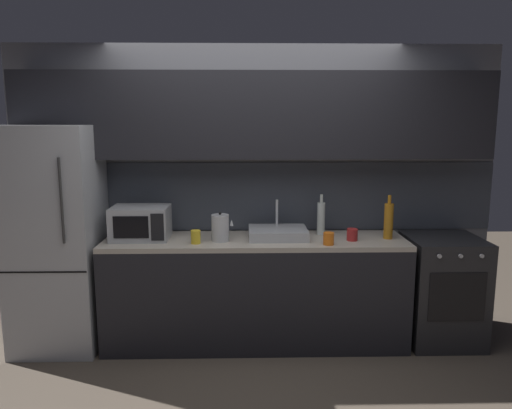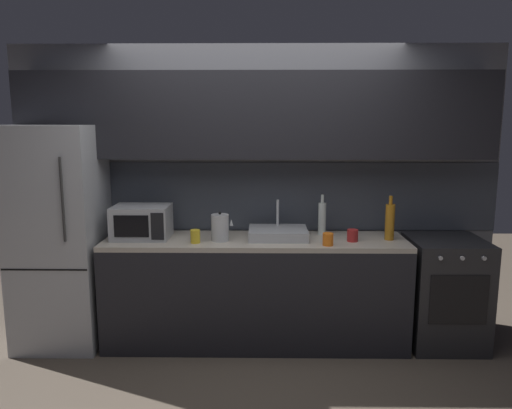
{
  "view_description": "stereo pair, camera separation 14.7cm",
  "coord_description": "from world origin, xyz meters",
  "px_view_note": "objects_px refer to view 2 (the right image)",
  "views": [
    {
      "loc": [
        -0.08,
        -3.03,
        1.86
      ],
      "look_at": [
        0.01,
        0.9,
        1.19
      ],
      "focal_mm": 34.47,
      "sensor_mm": 36.0,
      "label": 1
    },
    {
      "loc": [
        0.06,
        -3.03,
        1.86
      ],
      "look_at": [
        0.01,
        0.9,
        1.19
      ],
      "focal_mm": 34.47,
      "sensor_mm": 36.0,
      "label": 2
    }
  ],
  "objects_px": {
    "kettle": "(220,228)",
    "wine_bottle_amber": "(390,221)",
    "oven_range": "(444,292)",
    "mug_red": "(353,235)",
    "mug_orange": "(328,239)",
    "microwave": "(142,222)",
    "wine_bottle_clear": "(322,218)",
    "refrigerator": "(60,237)",
    "mug_yellow": "(195,236)"
  },
  "relations": [
    {
      "from": "oven_range",
      "to": "wine_bottle_amber",
      "type": "relative_size",
      "value": 2.49
    },
    {
      "from": "kettle",
      "to": "wine_bottle_amber",
      "type": "distance_m",
      "value": 1.38
    },
    {
      "from": "microwave",
      "to": "oven_range",
      "type": "bearing_deg",
      "value": -0.45
    },
    {
      "from": "wine_bottle_amber",
      "to": "mug_red",
      "type": "relative_size",
      "value": 3.73
    },
    {
      "from": "wine_bottle_amber",
      "to": "mug_yellow",
      "type": "relative_size",
      "value": 3.38
    },
    {
      "from": "mug_orange",
      "to": "mug_red",
      "type": "bearing_deg",
      "value": 32.07
    },
    {
      "from": "mug_red",
      "to": "mug_yellow",
      "type": "relative_size",
      "value": 0.91
    },
    {
      "from": "refrigerator",
      "to": "mug_yellow",
      "type": "relative_size",
      "value": 17.09
    },
    {
      "from": "refrigerator",
      "to": "microwave",
      "type": "bearing_deg",
      "value": 1.55
    },
    {
      "from": "mug_red",
      "to": "oven_range",
      "type": "bearing_deg",
      "value": 5.35
    },
    {
      "from": "oven_range",
      "to": "kettle",
      "type": "relative_size",
      "value": 3.75
    },
    {
      "from": "oven_range",
      "to": "refrigerator",
      "type": "bearing_deg",
      "value": 179.98
    },
    {
      "from": "kettle",
      "to": "wine_bottle_amber",
      "type": "bearing_deg",
      "value": 2.24
    },
    {
      "from": "microwave",
      "to": "mug_yellow",
      "type": "height_order",
      "value": "microwave"
    },
    {
      "from": "microwave",
      "to": "mug_red",
      "type": "height_order",
      "value": "microwave"
    },
    {
      "from": "kettle",
      "to": "mug_yellow",
      "type": "bearing_deg",
      "value": -158.26
    },
    {
      "from": "microwave",
      "to": "wine_bottle_clear",
      "type": "relative_size",
      "value": 1.33
    },
    {
      "from": "mug_yellow",
      "to": "wine_bottle_amber",
      "type": "bearing_deg",
      "value": 4.75
    },
    {
      "from": "oven_range",
      "to": "wine_bottle_clear",
      "type": "bearing_deg",
      "value": 171.24
    },
    {
      "from": "kettle",
      "to": "mug_red",
      "type": "height_order",
      "value": "kettle"
    },
    {
      "from": "oven_range",
      "to": "mug_red",
      "type": "height_order",
      "value": "mug_red"
    },
    {
      "from": "microwave",
      "to": "wine_bottle_amber",
      "type": "distance_m",
      "value": 2.03
    },
    {
      "from": "refrigerator",
      "to": "microwave",
      "type": "distance_m",
      "value": 0.69
    },
    {
      "from": "oven_range",
      "to": "mug_red",
      "type": "xyz_separation_m",
      "value": [
        -0.79,
        -0.07,
        0.5
      ]
    },
    {
      "from": "wine_bottle_clear",
      "to": "mug_red",
      "type": "bearing_deg",
      "value": -46.32
    },
    {
      "from": "microwave",
      "to": "wine_bottle_amber",
      "type": "xyz_separation_m",
      "value": [
        2.03,
        -0.03,
        0.02
      ]
    },
    {
      "from": "microwave",
      "to": "mug_red",
      "type": "bearing_deg",
      "value": -3.12
    },
    {
      "from": "wine_bottle_amber",
      "to": "mug_red",
      "type": "bearing_deg",
      "value": -169.01
    },
    {
      "from": "microwave",
      "to": "wine_bottle_clear",
      "type": "distance_m",
      "value": 1.51
    },
    {
      "from": "microwave",
      "to": "mug_yellow",
      "type": "xyz_separation_m",
      "value": [
        0.46,
        -0.16,
        -0.08
      ]
    },
    {
      "from": "oven_range",
      "to": "microwave",
      "type": "relative_size",
      "value": 1.96
    },
    {
      "from": "refrigerator",
      "to": "kettle",
      "type": "height_order",
      "value": "refrigerator"
    },
    {
      "from": "wine_bottle_clear",
      "to": "mug_orange",
      "type": "relative_size",
      "value": 3.52
    },
    {
      "from": "wine_bottle_amber",
      "to": "mug_red",
      "type": "height_order",
      "value": "wine_bottle_amber"
    },
    {
      "from": "mug_orange",
      "to": "microwave",
      "type": "bearing_deg",
      "value": 171.38
    },
    {
      "from": "kettle",
      "to": "wine_bottle_amber",
      "type": "xyz_separation_m",
      "value": [
        1.38,
        0.05,
        0.04
      ]
    },
    {
      "from": "refrigerator",
      "to": "mug_red",
      "type": "height_order",
      "value": "refrigerator"
    },
    {
      "from": "microwave",
      "to": "mug_orange",
      "type": "relative_size",
      "value": 4.69
    },
    {
      "from": "kettle",
      "to": "mug_orange",
      "type": "xyz_separation_m",
      "value": [
        0.85,
        -0.14,
        -0.06
      ]
    },
    {
      "from": "oven_range",
      "to": "wine_bottle_amber",
      "type": "height_order",
      "value": "wine_bottle_amber"
    },
    {
      "from": "wine_bottle_amber",
      "to": "mug_red",
      "type": "xyz_separation_m",
      "value": [
        -0.31,
        -0.06,
        -0.1
      ]
    },
    {
      "from": "kettle",
      "to": "wine_bottle_amber",
      "type": "relative_size",
      "value": 0.66
    },
    {
      "from": "refrigerator",
      "to": "oven_range",
      "type": "distance_m",
      "value": 3.23
    },
    {
      "from": "mug_red",
      "to": "mug_yellow",
      "type": "xyz_separation_m",
      "value": [
        -1.26,
        -0.07,
        0.0
      ]
    },
    {
      "from": "wine_bottle_amber",
      "to": "wine_bottle_clear",
      "type": "distance_m",
      "value": 0.56
    },
    {
      "from": "microwave",
      "to": "wine_bottle_amber",
      "type": "relative_size",
      "value": 1.27
    },
    {
      "from": "mug_red",
      "to": "kettle",
      "type": "bearing_deg",
      "value": 179.66
    },
    {
      "from": "refrigerator",
      "to": "kettle",
      "type": "bearing_deg",
      "value": -2.97
    },
    {
      "from": "refrigerator",
      "to": "wine_bottle_clear",
      "type": "height_order",
      "value": "refrigerator"
    },
    {
      "from": "microwave",
      "to": "mug_orange",
      "type": "bearing_deg",
      "value": -8.62
    }
  ]
}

